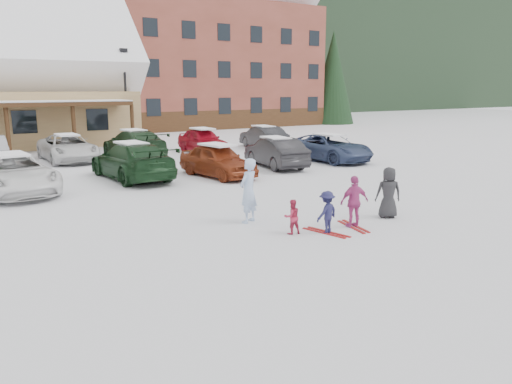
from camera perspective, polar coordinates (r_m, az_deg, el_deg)
ground at (r=13.06m, az=1.26°, el=-5.20°), size 160.00×160.00×0.00m
alpine_hotel at (r=53.04m, az=-9.23°, el=16.84°), size 31.48×14.01×21.48m
lamp_post at (r=36.03m, az=-14.69°, el=11.11°), size 0.50×0.25×6.46m
conifer_1 at (r=56.28m, az=8.79°, el=14.13°), size 4.84×4.84×11.22m
conifer_3 at (r=55.91m, az=-19.63°, el=12.44°), size 3.96×3.96×9.18m
conifer_4 at (r=69.74m, az=3.54°, el=13.99°), size 5.06×5.06×11.73m
adult_skier at (r=14.29m, az=-0.88°, el=0.15°), size 0.81×0.71×1.87m
toddler_red at (r=13.28m, az=4.14°, el=-2.84°), size 0.51×0.43×0.94m
child_navy at (r=13.42m, az=8.09°, el=-2.30°), size 0.82×0.59×1.15m
skis_child_navy at (r=13.57m, az=8.03°, el=-4.60°), size 0.52×1.41×0.03m
child_magenta at (r=14.10m, az=11.17°, el=-1.09°), size 0.91×0.53×1.46m
skis_child_magenta at (r=14.27m, az=11.06°, el=-3.88°), size 0.50×1.41×0.03m
bystander_dark at (r=15.37m, az=14.90°, el=-0.06°), size 0.89×0.80×1.53m
parked_car_2 at (r=20.39m, az=-26.06°, el=1.89°), size 2.93×5.50×1.47m
parked_car_3 at (r=21.91m, az=-13.98°, el=3.47°), size 2.47×5.49×1.56m
parked_car_4 at (r=21.94m, az=-4.41°, el=3.60°), size 2.25×4.35×1.41m
parked_car_5 at (r=24.56m, az=2.25°, el=4.55°), size 2.20×4.61×1.46m
parked_car_6 at (r=26.96m, az=8.36°, el=5.03°), size 2.63×5.21×1.41m
parked_car_10 at (r=28.40m, az=-20.71°, el=4.74°), size 2.44×5.14×1.42m
parked_car_11 at (r=28.67m, az=-13.74°, el=5.36°), size 2.41×5.45×1.56m
parked_car_12 at (r=30.32m, az=-6.11°, el=5.87°), size 1.73×4.29×1.46m
parked_car_13 at (r=32.38m, az=0.84°, el=6.28°), size 2.01×4.50×1.43m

